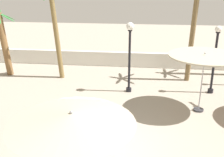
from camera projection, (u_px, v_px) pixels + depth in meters
ground_plane at (101, 150)px, 9.55m from camera, size 56.00×56.00×0.00m
boundary_wall at (123, 59)px, 18.48m from camera, size 25.20×0.30×0.97m
patio_umbrella_0 at (72, 119)px, 6.28m from camera, size 2.97×2.97×2.79m
patio_umbrella_2 at (205, 58)px, 11.56m from camera, size 3.04×3.04×2.69m
palm_tree_0 at (54, 24)px, 15.48m from camera, size 1.76×1.84×5.26m
palm_tree_1 at (194, 21)px, 14.93m from camera, size 2.12×1.99×5.55m
palm_tree_2 at (1, 33)px, 16.22m from camera, size 2.19×2.19×4.06m
lamp_post_0 at (215, 56)px, 13.67m from camera, size 0.32×0.32×3.46m
lamp_post_2 at (130, 48)px, 13.71m from camera, size 0.40×0.40×3.59m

